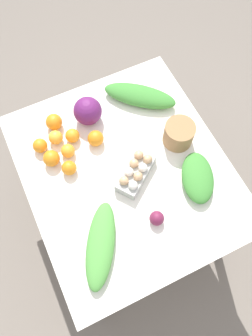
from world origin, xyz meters
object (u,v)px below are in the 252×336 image
greens_bunch_beet_tops (140,96)px  orange_2 (96,138)px  egg_carton (136,172)px  paper_bag (179,134)px  orange_6 (54,122)px  greens_bunch_scallion (101,245)px  orange_0 (56,137)px  orange_4 (72,136)px  orange_1 (68,151)px  beet_root (157,218)px  greens_bunch_chard (198,178)px  cabbage_purple (88,111)px  orange_5 (69,168)px  orange_7 (40,146)px  orange_3 (51,158)px

greens_bunch_beet_tops → orange_2: (0.13, -0.31, 0.00)m
egg_carton → paper_bag: paper_bag is taller
egg_carton → orange_6: egg_carton is taller
greens_bunch_scallion → orange_0: same height
orange_2 → orange_4: bearing=-124.3°
orange_2 → orange_1: bearing=-89.4°
beet_root → orange_1: 0.54m
greens_bunch_chard → orange_6: bearing=-138.7°
egg_carton → greens_bunch_chard: egg_carton is taller
paper_bag → orange_4: (-0.23, -0.47, -0.03)m
orange_2 → cabbage_purple: bearing=171.5°
orange_5 → orange_7: (-0.17, -0.09, 0.00)m
orange_1 → egg_carton: bearing=45.0°
cabbage_purple → orange_1: 0.23m
greens_bunch_beet_tops → orange_0: size_ratio=5.46×
orange_0 → orange_7: size_ratio=0.98×
greens_bunch_scallion → orange_5: bearing=178.5°
greens_bunch_beet_tops → orange_7: (0.05, -0.57, -0.00)m
beet_root → cabbage_purple: bearing=-174.1°
orange_0 → orange_2: size_ratio=0.88×
greens_bunch_chard → orange_1: (-0.40, -0.50, -0.00)m
orange_6 → egg_carton: bearing=30.7°
orange_2 → orange_6: (-0.18, -0.15, 0.00)m
orange_4 → orange_6: size_ratio=0.85×
paper_bag → orange_4: 0.53m
egg_carton → orange_6: bearing=-95.7°
greens_bunch_beet_tops → orange_1: bearing=-73.5°
orange_1 → orange_2: 0.15m
orange_4 → orange_5: same height
greens_bunch_chard → orange_1: greens_bunch_chard is taller
orange_1 → orange_5: size_ratio=0.95×
beet_root → orange_5: (-0.40, -0.26, 0.00)m
greens_bunch_scallion → greens_bunch_chard: 0.55m
greens_bunch_beet_tops → orange_3: orange_3 is taller
orange_3 → orange_5: orange_3 is taller
greens_bunch_chard → orange_0: (-0.49, -0.53, -0.00)m
cabbage_purple → orange_6: 0.18m
greens_bunch_chard → orange_4: greens_bunch_chard is taller
paper_bag → greens_bunch_beet_tops: bearing=-167.9°
orange_7 → greens_bunch_chard: bearing=51.9°
orange_5 → orange_4: bearing=153.1°
greens_bunch_beet_tops → beet_root: bearing=-19.9°
cabbage_purple → orange_2: size_ratio=1.79×
greens_bunch_beet_tops → orange_1: 0.48m
greens_bunch_scallion → orange_0: size_ratio=5.47×
orange_0 → orange_6: (-0.08, 0.02, 0.01)m
paper_bag → greens_bunch_beet_tops: size_ratio=0.39×
beet_root → orange_2: bearing=-169.9°
paper_bag → orange_6: bearing=-122.7°
greens_bunch_scallion → orange_6: bearing=177.0°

